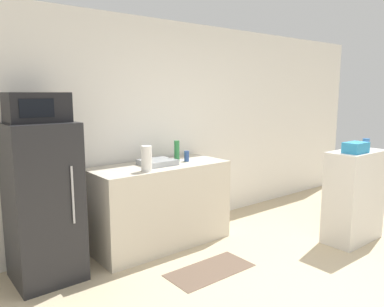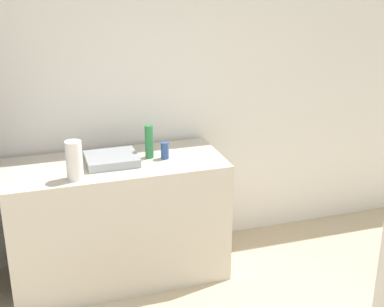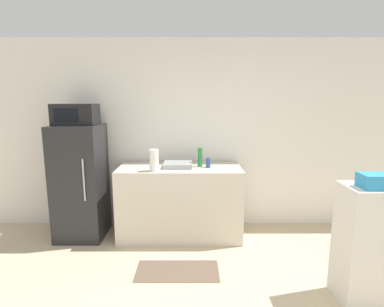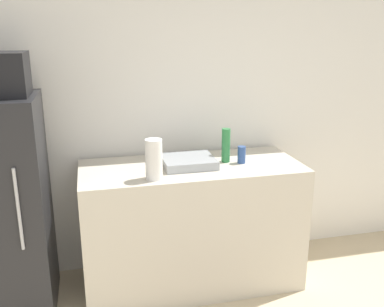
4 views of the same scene
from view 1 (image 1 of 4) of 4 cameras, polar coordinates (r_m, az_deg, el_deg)
wall_back at (r=4.67m, az=-4.77°, el=3.86°), size 8.00×0.06×2.60m
refrigerator at (r=3.73m, az=-21.71°, el=-6.94°), size 0.59×0.62×1.48m
microwave at (r=3.60m, az=-22.54°, el=6.51°), size 0.52×0.35×0.26m
counter at (r=4.35m, az=-4.89°, el=-7.75°), size 1.58×0.67×0.93m
sink_basin at (r=4.22m, az=-5.28°, el=-1.33°), size 0.37×0.33×0.06m
bottle_tall at (r=4.38m, az=-2.33°, el=0.35°), size 0.06×0.06×0.25m
bottle_short at (r=4.41m, az=-0.82°, el=-0.40°), size 0.06×0.06×0.12m
shelf_cabinet at (r=4.81m, az=23.46°, el=-5.99°), size 0.76×0.38×1.07m
basket at (r=4.53m, az=23.67°, el=0.82°), size 0.28×0.18×0.12m
jar at (r=5.01m, az=24.98°, el=1.44°), size 0.08×0.08×0.11m
paper_towel_roll at (r=3.87m, az=-6.95°, el=-0.78°), size 0.11×0.11×0.27m
kitchen_rug at (r=3.88m, az=2.76°, el=-17.32°), size 0.88×0.42×0.01m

